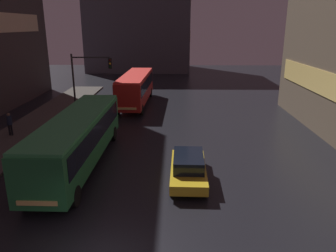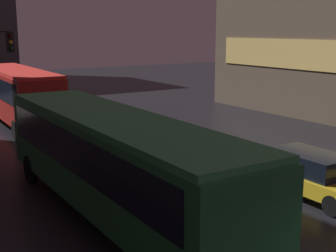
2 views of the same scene
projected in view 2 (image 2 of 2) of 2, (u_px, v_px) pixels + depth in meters
bus_near at (113, 155)px, 13.40m from camera, size 2.66×11.99×3.07m
bus_far at (17, 90)px, 27.01m from camera, size 2.78×11.00×3.20m
car_taxi at (309, 173)px, 15.53m from camera, size 1.97×4.76×1.45m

